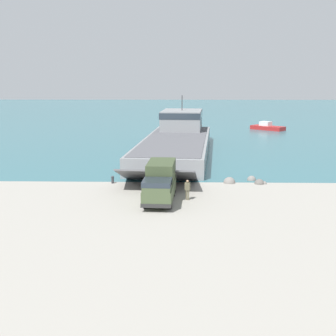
{
  "coord_description": "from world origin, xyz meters",
  "views": [
    {
      "loc": [
        1.94,
        -43.37,
        10.62
      ],
      "look_at": [
        0.86,
        1.11,
        1.97
      ],
      "focal_mm": 50.0,
      "sensor_mm": 36.0,
      "label": 1
    }
  ],
  "objects": [
    {
      "name": "ground_plane",
      "position": [
        0.0,
        0.0,
        0.0
      ],
      "size": [
        240.0,
        240.0,
        0.0
      ],
      "primitive_type": "plane",
      "color": "#9E998E"
    },
    {
      "name": "water_surface",
      "position": [
        0.0,
        93.58,
        0.0
      ],
      "size": [
        240.0,
        180.0,
        0.01
      ],
      "primitive_type": "cube",
      "color": "#336B75",
      "rests_on": "ground_plane"
    },
    {
      "name": "landing_craft",
      "position": [
        1.66,
        24.06,
        1.89
      ],
      "size": [
        11.52,
        39.82,
        7.76
      ],
      "rotation": [
        0.0,
        0.0,
        -0.08
      ],
      "color": "gray",
      "rests_on": "ground_plane"
    },
    {
      "name": "military_truck",
      "position": [
        0.29,
        -3.72,
        1.65
      ],
      "size": [
        2.8,
        7.52,
        3.26
      ],
      "rotation": [
        0.0,
        0.0,
        -1.62
      ],
      "color": "#475638",
      "rests_on": "ground_plane"
    },
    {
      "name": "soldier_on_ramp",
      "position": [
        2.68,
        -3.47,
        1.04
      ],
      "size": [
        0.5,
        0.4,
        1.8
      ],
      "rotation": [
        0.0,
        0.0,
        4.3
      ],
      "color": "#6B664C",
      "rests_on": "ground_plane"
    },
    {
      "name": "moored_boat_a",
      "position": [
        20.03,
        52.97,
        0.56
      ],
      "size": [
        6.92,
        6.54,
        1.68
      ],
      "rotation": [
        0.0,
        0.0,
        3.99
      ],
      "color": "#B22323",
      "rests_on": "ground_plane"
    },
    {
      "name": "mooring_bollard",
      "position": [
        -4.83,
        2.92,
        0.42
      ],
      "size": [
        0.3,
        0.3,
        0.78
      ],
      "color": "#333338",
      "rests_on": "ground_plane"
    },
    {
      "name": "shoreline_rock_a",
      "position": [
        10.08,
        3.02,
        0.0
      ],
      "size": [
        1.0,
        1.0,
        1.0
      ],
      "primitive_type": "sphere",
      "color": "#66605B",
      "rests_on": "ground_plane"
    },
    {
      "name": "shoreline_rock_b",
      "position": [
        10.57,
        3.03,
        0.0
      ],
      "size": [
        0.53,
        0.53,
        0.53
      ],
      "primitive_type": "sphere",
      "color": "gray",
      "rests_on": "ground_plane"
    },
    {
      "name": "shoreline_rock_c",
      "position": [
        7.08,
        3.37,
        0.0
      ],
      "size": [
        1.22,
        1.22,
        1.22
      ],
      "primitive_type": "sphere",
      "color": "gray",
      "rests_on": "ground_plane"
    },
    {
      "name": "shoreline_rock_d",
      "position": [
        9.54,
        4.7,
        0.0
      ],
      "size": [
        0.95,
        0.95,
        0.95
      ],
      "primitive_type": "sphere",
      "color": "gray",
      "rests_on": "ground_plane"
    }
  ]
}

